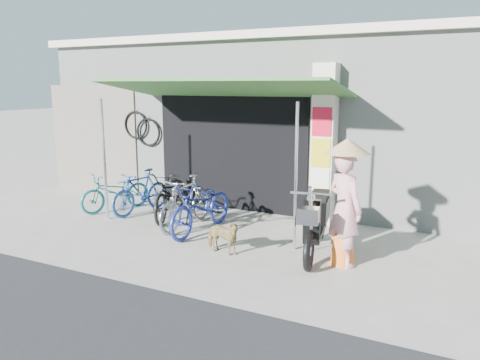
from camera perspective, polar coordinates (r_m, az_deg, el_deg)
The scene contains 13 objects.
ground at distance 7.39m, azimuth -2.09°, elevation -9.16°, with size 80.00×80.00×0.00m, color #A9A499.
bicycle_shop at distance 11.67m, azimuth 9.93°, elevation 7.55°, with size 12.30×5.30×3.66m.
shop_pillar at distance 8.93m, azimuth 10.24°, elevation 4.20°, with size 0.42×0.44×3.00m.
awning at distance 8.77m, azimuth -2.34°, elevation 10.89°, with size 4.60×1.88×2.72m.
neighbour_left at distance 12.07m, azimuth -17.37°, elevation 4.78°, with size 2.60×0.06×2.60m, color #6B665B.
bike_teal at distance 10.18m, azimuth -14.89°, elevation -1.36°, with size 0.54×1.55×0.82m, color #1A7076.
bike_blue at distance 9.82m, azimuth -12.00°, elevation -1.42°, with size 0.42×1.50×0.90m, color #224AA0.
bike_black at distance 9.42m, azimuth -8.41°, elevation -1.62°, with size 0.65×1.86×0.97m, color black.
bike_silver at distance 8.67m, azimuth -6.53°, elevation -2.67°, with size 0.46×1.64×0.99m, color #99999D.
bike_navy at distance 8.40m, azimuth -4.66°, elevation -3.21°, with size 0.64×1.83×0.96m, color navy.
street_dog at distance 7.37m, azimuth -2.20°, elevation -6.90°, with size 0.30×0.67×0.56m, color tan.
moped at distance 7.43m, azimuth 9.29°, elevation -4.95°, with size 0.67×2.01×1.15m.
nun at distance 6.93m, azimuth 12.66°, elevation -2.88°, with size 0.74×0.68×1.88m.
Camera 1 is at (3.31, -6.07, 2.61)m, focal length 35.00 mm.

